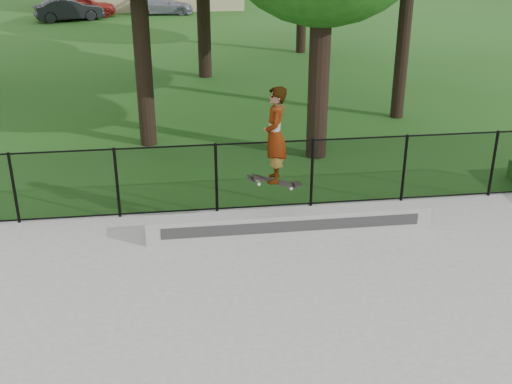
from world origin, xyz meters
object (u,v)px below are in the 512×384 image
car_c (163,5)px  skater_airborne (275,137)px  car_a (82,6)px  car_b (69,10)px  grind_ledge (290,223)px

car_c → skater_airborne: size_ratio=1.71×
car_c → car_a: bearing=102.0°
car_a → car_b: (-0.59, -1.14, -0.03)m
grind_ledge → skater_airborne: 1.85m
car_c → skater_airborne: (2.06, -29.66, 1.57)m
car_a → skater_airborne: size_ratio=1.94×
grind_ledge → skater_airborne: (-0.34, -0.12, 1.81)m
car_a → car_b: 1.28m
car_c → skater_airborne: 29.77m
grind_ledge → car_b: 28.80m
car_b → grind_ledge: bearing=177.8°
grind_ledge → car_c: (-2.41, 29.54, 0.25)m
car_b → skater_airborne: 28.86m
skater_airborne → car_b: bearing=104.8°
grind_ledge → car_a: bearing=103.8°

